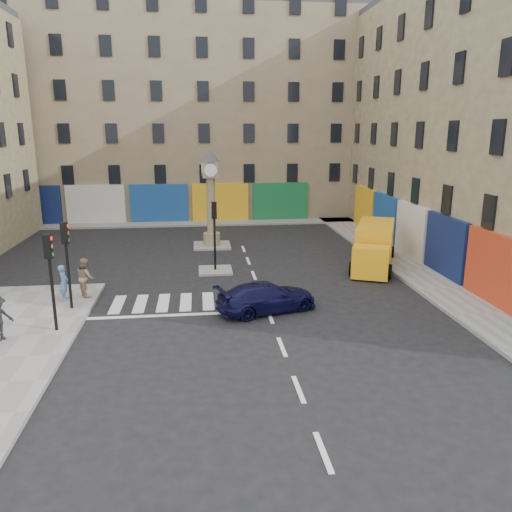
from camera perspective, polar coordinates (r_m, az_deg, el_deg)
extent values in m
plane|color=black|center=(19.90, 2.01, -7.96)|extent=(120.00, 120.00, 0.00)
cube|color=gray|center=(31.36, 15.12, 0.05)|extent=(2.60, 30.00, 0.15)
cube|color=gray|center=(41.10, -8.19, 3.73)|extent=(32.00, 2.40, 0.15)
cube|color=gray|center=(27.26, -4.67, -1.65)|extent=(1.80, 1.80, 0.12)
cube|color=gray|center=(33.07, -5.05, 1.20)|extent=(2.40, 2.40, 0.12)
cube|color=tan|center=(33.35, 26.45, 13.68)|extent=(10.00, 30.00, 16.00)
cube|color=gray|center=(46.22, -8.41, 15.39)|extent=(32.00, 10.00, 17.00)
cylinder|color=black|center=(20.11, -22.18, -4.12)|extent=(0.12, 0.12, 2.80)
cube|color=black|center=(19.64, -22.69, 1.01)|extent=(0.28, 0.22, 0.90)
cylinder|color=black|center=(22.33, -20.60, -2.19)|extent=(0.12, 0.12, 2.80)
cube|color=black|center=(21.90, -21.03, 2.46)|extent=(0.28, 0.22, 0.90)
cylinder|color=black|center=(26.89, -4.73, 1.34)|extent=(0.12, 0.12, 2.80)
cube|color=black|center=(26.54, -4.81, 5.23)|extent=(0.28, 0.22, 0.90)
cylinder|color=tan|center=(32.96, -5.07, 1.98)|extent=(1.10, 1.10, 0.80)
cylinder|color=tan|center=(32.57, -5.16, 5.76)|extent=(0.56, 0.56, 3.60)
cube|color=tan|center=(32.30, -5.25, 9.80)|extent=(1.00, 1.00, 1.00)
cylinder|color=white|center=(31.79, -5.22, 9.73)|extent=(0.80, 0.06, 0.80)
cone|color=#333338|center=(32.25, -5.28, 11.31)|extent=(1.20, 1.20, 0.70)
imported|color=black|center=(21.21, 1.24, -4.71)|extent=(4.66, 3.01, 1.26)
cube|color=#FAA915|center=(29.50, 13.44, 1.52)|extent=(3.58, 5.00, 2.21)
cube|color=#FAA915|center=(26.21, 12.94, -0.70)|extent=(2.13, 1.78, 1.63)
cube|color=black|center=(26.07, 12.98, 0.09)|extent=(1.84, 1.44, 0.67)
cylinder|color=black|center=(26.78, 10.89, -1.44)|extent=(0.52, 0.80, 0.77)
cylinder|color=black|center=(26.68, 14.99, -1.73)|extent=(0.52, 0.80, 0.77)
cylinder|color=black|center=(30.87, 11.70, 0.62)|extent=(0.52, 0.80, 0.77)
cylinder|color=black|center=(30.78, 15.26, 0.37)|extent=(0.52, 0.80, 0.77)
imported|color=#5582C2|center=(23.67, -21.12, -2.85)|extent=(0.43, 0.61, 1.59)
imported|color=#987C5D|center=(23.87, -18.92, -2.30)|extent=(0.99, 1.07, 1.77)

